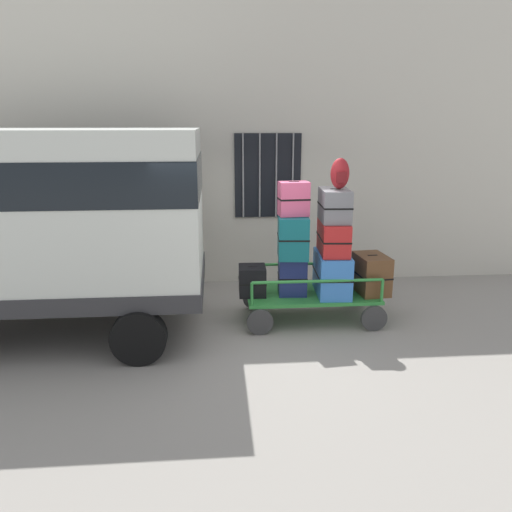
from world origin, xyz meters
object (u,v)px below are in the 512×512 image
object	(u,v)px
backpack	(340,174)
suitcase_center_bottom	(332,273)
suitcase_center_middle	(333,237)
suitcase_midleft_bottom	(292,276)
van	(39,213)
suitcase_midleft_top	(294,199)
suitcase_center_top	(335,205)
suitcase_midright_bottom	(371,274)
suitcase_left_bottom	(252,280)
suitcase_midleft_middle	(293,237)
luggage_cart	(311,298)

from	to	relation	value
backpack	suitcase_center_bottom	bearing A→B (deg)	155.79
suitcase_center_middle	backpack	world-z (taller)	backpack
suitcase_midleft_bottom	suitcase_center_bottom	xyz separation A→B (m)	(0.60, -0.02, 0.03)
van	suitcase_midleft_top	bearing A→B (deg)	3.65
suitcase_center_top	suitcase_midleft_bottom	bearing A→B (deg)	-179.68
suitcase_midright_bottom	suitcase_midleft_top	bearing A→B (deg)	177.94
suitcase_midright_bottom	backpack	bearing A→B (deg)	-178.61
van	suitcase_center_bottom	distance (m)	4.24
suitcase_left_bottom	suitcase_center_middle	bearing A→B (deg)	-1.01
van	suitcase_midleft_middle	bearing A→B (deg)	3.47
suitcase_center_top	suitcase_midright_bottom	world-z (taller)	suitcase_center_top
suitcase_midleft_bottom	suitcase_center_top	size ratio (longest dim) A/B	0.81
suitcase_midleft_bottom	suitcase_midright_bottom	bearing A→B (deg)	-1.17
suitcase_midleft_top	backpack	bearing A→B (deg)	-4.99
suitcase_left_bottom	suitcase_center_bottom	bearing A→B (deg)	-1.58
luggage_cart	backpack	size ratio (longest dim) A/B	4.65
suitcase_center_top	suitcase_midright_bottom	xyz separation A→B (m)	(0.60, -0.03, -1.05)
suitcase_midleft_middle	suitcase_center_middle	distance (m)	0.60
suitcase_midleft_middle	suitcase_midright_bottom	size ratio (longest dim) A/B	0.93
luggage_cart	suitcase_left_bottom	xyz separation A→B (m)	(-0.90, 0.00, 0.30)
suitcase_midleft_top	suitcase_center_middle	xyz separation A→B (m)	(0.60, -0.02, -0.58)
suitcase_midleft_top	suitcase_center_middle	world-z (taller)	suitcase_midleft_top
suitcase_center_bottom	suitcase_midright_bottom	size ratio (longest dim) A/B	1.30
van	suitcase_center_bottom	bearing A→B (deg)	2.63
van	suitcase_left_bottom	xyz separation A→B (m)	(2.91, 0.22, -1.10)
suitcase_midleft_middle	suitcase_midright_bottom	world-z (taller)	suitcase_midleft_middle
backpack	suitcase_center_middle	bearing A→B (deg)	145.06
suitcase_midleft_middle	suitcase_left_bottom	bearing A→B (deg)	179.14
luggage_cart	suitcase_center_top	world-z (taller)	suitcase_center_top
suitcase_midleft_middle	suitcase_center_top	bearing A→B (deg)	-0.41
luggage_cart	backpack	distance (m)	1.92
suitcase_midleft_top	suitcase_center_bottom	distance (m)	1.29
van	suitcase_midleft_top	xyz separation A→B (m)	(3.51, 0.22, 0.12)
van	luggage_cart	size ratio (longest dim) A/B	2.14
suitcase_midleft_bottom	backpack	xyz separation A→B (m)	(0.65, -0.04, 1.52)
suitcase_midleft_middle	suitcase_center_bottom	distance (m)	0.83
suitcase_center_bottom	suitcase_center_middle	distance (m)	0.56
luggage_cart	suitcase_center_top	size ratio (longest dim) A/B	2.92
suitcase_midright_bottom	backpack	size ratio (longest dim) A/B	1.53
suitcase_midleft_middle	backpack	xyz separation A→B (m)	(0.65, -0.05, 0.92)
luggage_cart	suitcase_center_top	bearing A→B (deg)	-1.76
suitcase_midleft_middle	luggage_cart	bearing A→B (deg)	0.93
suitcase_midleft_top	luggage_cart	bearing A→B (deg)	-1.15
suitcase_midleft_bottom	suitcase_midleft_top	xyz separation A→B (m)	(0.00, 0.02, 1.16)
suitcase_left_bottom	suitcase_midright_bottom	bearing A→B (deg)	-1.31
luggage_cart	suitcase_midleft_middle	world-z (taller)	suitcase_midleft_middle
luggage_cart	suitcase_center_middle	xyz separation A→B (m)	(0.30, -0.02, 0.95)
suitcase_center_middle	backpack	size ratio (longest dim) A/B	1.84
luggage_cart	van	bearing A→B (deg)	-176.73
suitcase_midleft_top	suitcase_center_top	size ratio (longest dim) A/B	0.71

